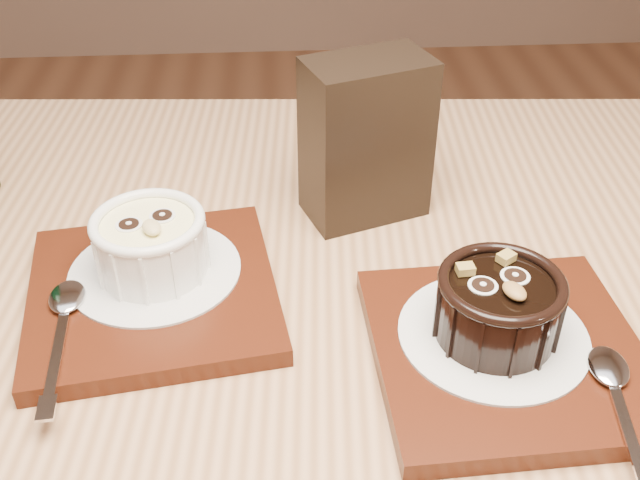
# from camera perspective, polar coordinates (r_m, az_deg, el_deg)

# --- Properties ---
(table) EXTENTS (1.25, 0.87, 0.75)m
(table) POSITION_cam_1_polar(r_m,az_deg,el_deg) (0.60, -2.45, -14.40)
(table) COLOR #976842
(table) RESTS_ON ground
(tray_left) EXTENTS (0.20, 0.20, 0.01)m
(tray_left) POSITION_cam_1_polar(r_m,az_deg,el_deg) (0.58, -12.58, -3.96)
(tray_left) COLOR #43180B
(tray_left) RESTS_ON table
(doily_left) EXTENTS (0.13, 0.13, 0.00)m
(doily_left) POSITION_cam_1_polar(r_m,az_deg,el_deg) (0.58, -12.45, -2.29)
(doily_left) COLOR silver
(doily_left) RESTS_ON tray_left
(ramekin_white) EXTENTS (0.08, 0.08, 0.05)m
(ramekin_white) POSITION_cam_1_polar(r_m,az_deg,el_deg) (0.57, -12.80, -0.14)
(ramekin_white) COLOR white
(ramekin_white) RESTS_ON doily_left
(spoon_left) EXTENTS (0.04, 0.14, 0.01)m
(spoon_left) POSITION_cam_1_polar(r_m,az_deg,el_deg) (0.54, -19.14, -6.45)
(spoon_left) COLOR silver
(spoon_left) RESTS_ON tray_left
(tray_right) EXTENTS (0.19, 0.19, 0.01)m
(tray_right) POSITION_cam_1_polar(r_m,az_deg,el_deg) (0.53, 14.06, -8.32)
(tray_right) COLOR #43180B
(tray_right) RESTS_ON table
(doily_right) EXTENTS (0.13, 0.13, 0.00)m
(doily_right) POSITION_cam_1_polar(r_m,az_deg,el_deg) (0.53, 13.05, -7.01)
(doily_right) COLOR silver
(doily_right) RESTS_ON tray_right
(ramekin_dark) EXTENTS (0.08, 0.08, 0.05)m
(ramekin_dark) POSITION_cam_1_polar(r_m,az_deg,el_deg) (0.51, 13.45, -4.77)
(ramekin_dark) COLOR black
(ramekin_dark) RESTS_ON doily_right
(spoon_right) EXTENTS (0.05, 0.14, 0.01)m
(spoon_right) POSITION_cam_1_polar(r_m,az_deg,el_deg) (0.50, 22.00, -11.77)
(spoon_right) COLOR silver
(spoon_right) RESTS_ON tray_right
(condiment_stand) EXTENTS (0.11, 0.09, 0.14)m
(condiment_stand) POSITION_cam_1_polar(r_m,az_deg,el_deg) (0.63, 3.53, 7.64)
(condiment_stand) COLOR black
(condiment_stand) RESTS_ON table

